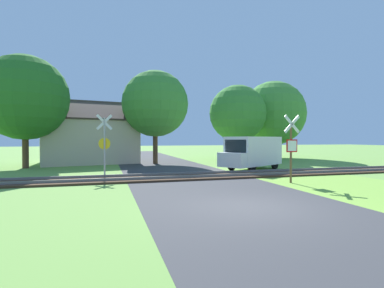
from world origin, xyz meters
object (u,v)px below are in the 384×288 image
crossing_sign_far (104,141)px  tree_far (273,113)px  stop_sign_near (291,145)px  tree_left (25,98)px  mail_truck (252,152)px  tree_center (155,104)px  tree_right (238,113)px  house (89,140)px

crossing_sign_far → tree_far: tree_far is taller
crossing_sign_far → tree_far: 21.62m
stop_sign_near → tree_far: 19.44m
tree_left → tree_far: bearing=13.1°
crossing_sign_far → mail_truck: 9.60m
mail_truck → tree_center: bearing=8.6°
crossing_sign_far → tree_right: bearing=34.5°
tree_right → tree_center: 8.93m
crossing_sign_far → house: house is taller
crossing_sign_far → stop_sign_near: bearing=-34.0°
crossing_sign_far → tree_far: size_ratio=0.41×
house → tree_right: (14.01, 0.18, 2.61)m
tree_left → tree_center: size_ratio=1.03×
stop_sign_near → tree_right: 15.87m
mail_truck → tree_right: bearing=-48.7°
tree_center → tree_right: bearing=15.1°
mail_truck → crossing_sign_far: bearing=65.9°
stop_sign_near → tree_center: size_ratio=0.41×
crossing_sign_far → tree_right: (12.67, 10.17, 2.67)m
crossing_sign_far → mail_truck: (9.52, 0.95, -0.71)m
house → tree_center: tree_center is taller
crossing_sign_far → tree_far: bearing=29.6°
stop_sign_near → mail_truck: 5.94m
stop_sign_near → tree_left: 18.33m
stop_sign_near → crossing_sign_far: 9.83m
house → tree_center: size_ratio=1.13×
tree_right → tree_far: bearing=19.2°
tree_right → tree_left: (-18.12, -3.65, 0.40)m
house → tree_right: tree_right is taller
tree_far → mail_truck: tree_far is taller
stop_sign_near → crossing_sign_far: size_ratio=0.94×
tree_far → house: bearing=-174.2°
stop_sign_near → tree_center: (-4.47, 12.72, 3.25)m
tree_right → mail_truck: bearing=-108.9°
tree_far → stop_sign_near: bearing=-118.8°
tree_right → tree_left: tree_left is taller
stop_sign_near → tree_center: 13.87m
crossing_sign_far → tree_center: 9.36m
house → tree_left: size_ratio=1.10×
stop_sign_near → house: house is taller
tree_far → tree_left: bearing=-166.9°
crossing_sign_far → tree_right: size_ratio=0.47×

